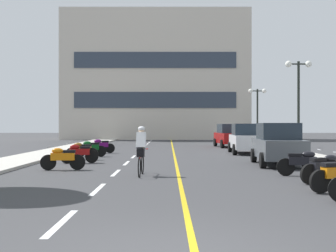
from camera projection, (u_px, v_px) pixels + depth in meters
name	position (u px, v px, depth m)	size (l,w,h in m)	color
ground_plane	(171.00, 153.00, 26.65)	(140.00, 140.00, 0.00)	#38383A
curb_left	(66.00, 149.00, 29.66)	(2.40, 72.00, 0.12)	#B7B2A8
curb_right	(276.00, 149.00, 29.63)	(2.40, 72.00, 0.12)	#B7B2A8
lane_dash_0	(62.00, 223.00, 7.65)	(0.14, 2.20, 0.01)	silver
lane_dash_1	(99.00, 189.00, 11.65)	(0.14, 2.20, 0.01)	silver
lane_dash_2	(117.00, 173.00, 15.65)	(0.14, 2.20, 0.01)	silver
lane_dash_3	(128.00, 163.00, 19.65)	(0.14, 2.20, 0.01)	silver
lane_dash_4	(135.00, 157.00, 23.65)	(0.14, 2.20, 0.01)	silver
lane_dash_5	(140.00, 152.00, 27.65)	(0.14, 2.20, 0.01)	silver
lane_dash_6	(143.00, 149.00, 31.65)	(0.14, 2.20, 0.01)	silver
lane_dash_7	(146.00, 146.00, 35.65)	(0.14, 2.20, 0.01)	silver
lane_dash_8	(148.00, 144.00, 39.65)	(0.14, 2.20, 0.01)	silver
lane_dash_9	(150.00, 142.00, 43.65)	(0.14, 2.20, 0.01)	silver
lane_dash_10	(152.00, 141.00, 47.65)	(0.14, 2.20, 0.01)	silver
lane_dash_11	(153.00, 140.00, 51.65)	(0.14, 2.20, 0.01)	silver
centre_line_yellow	(174.00, 150.00, 29.64)	(0.12, 66.00, 0.01)	gold
office_building	(157.00, 77.00, 54.31)	(22.61, 7.47, 15.61)	beige
street_lamp_mid	(300.00, 86.00, 23.77)	(1.46, 0.36, 5.15)	black
street_lamp_far	(259.00, 103.00, 34.69)	(1.46, 0.36, 4.54)	black
parked_car_near	(279.00, 144.00, 18.64)	(2.14, 4.30, 1.82)	black
parked_car_mid	(247.00, 139.00, 26.27)	(2.07, 4.27, 1.82)	black
parked_car_far	(230.00, 135.00, 33.89)	(2.17, 4.32, 1.82)	black
motorcycle_2	(327.00, 168.00, 12.77)	(1.64, 0.80, 0.92)	black
motorcycle_3	(304.00, 162.00, 14.64)	(1.70, 0.60, 0.92)	black
motorcycle_4	(64.00, 158.00, 16.62)	(1.70, 0.60, 0.92)	black
motorcycle_5	(80.00, 153.00, 19.60)	(1.68, 0.65, 0.92)	black
motorcycle_6	(83.00, 150.00, 21.60)	(1.69, 0.61, 0.92)	black
motorcycle_7	(92.00, 148.00, 23.68)	(1.70, 0.60, 0.92)	black
motorcycle_8	(102.00, 145.00, 26.66)	(1.70, 0.60, 0.92)	black
cyclist_rider	(142.00, 150.00, 14.83)	(0.42, 1.77, 1.71)	black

